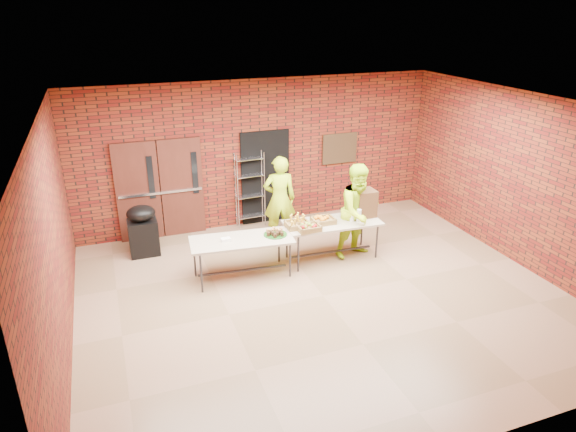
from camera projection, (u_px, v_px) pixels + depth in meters
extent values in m
cube|color=olive|center=(323.00, 297.00, 8.78)|extent=(8.00, 7.00, 0.04)
cube|color=silver|center=(329.00, 107.00, 7.54)|extent=(8.00, 7.00, 0.04)
cube|color=maroon|center=(260.00, 153.00, 11.21)|extent=(8.00, 0.04, 3.20)
cube|color=maroon|center=(470.00, 332.00, 5.11)|extent=(8.00, 0.04, 3.20)
cube|color=maroon|center=(52.00, 248.00, 6.87)|extent=(0.04, 7.00, 3.20)
cube|color=maroon|center=(525.00, 181.00, 9.45)|extent=(0.04, 7.00, 3.20)
cube|color=#491E14|center=(138.00, 192.00, 10.50)|extent=(0.88, 0.08, 2.10)
cube|color=#491E14|center=(182.00, 187.00, 10.79)|extent=(0.88, 0.08, 2.10)
cube|color=black|center=(151.00, 178.00, 10.43)|extent=(0.12, 0.02, 0.90)
cube|color=black|center=(195.00, 173.00, 10.72)|extent=(0.12, 0.02, 0.90)
cube|color=#BBBCC2|center=(161.00, 193.00, 10.61)|extent=(1.70, 0.04, 0.05)
cube|color=black|center=(265.00, 177.00, 11.40)|extent=(1.10, 0.06, 2.10)
cube|color=#3B2717|center=(340.00, 148.00, 11.78)|extent=(0.85, 0.04, 0.70)
cube|color=tan|center=(242.00, 240.00, 9.13)|extent=(1.89, 0.94, 0.04)
cube|color=#323238|center=(243.00, 270.00, 9.36)|extent=(1.62, 0.20, 0.03)
cylinder|color=#323238|center=(195.00, 259.00, 9.28)|extent=(0.04, 0.04, 0.71)
cylinder|color=#323238|center=(279.00, 245.00, 9.80)|extent=(0.04, 0.04, 0.71)
cylinder|color=#323238|center=(201.00, 274.00, 8.75)|extent=(0.04, 0.04, 0.71)
cylinder|color=#323238|center=(290.00, 259.00, 9.27)|extent=(0.04, 0.04, 0.71)
cube|color=tan|center=(332.00, 223.00, 9.83)|extent=(1.88, 0.86, 0.04)
cube|color=#323238|center=(331.00, 252.00, 10.06)|extent=(1.64, 0.13, 0.03)
cylinder|color=#323238|center=(287.00, 241.00, 9.97)|extent=(0.04, 0.04, 0.72)
cylinder|color=#323238|center=(362.00, 229.00, 10.50)|extent=(0.04, 0.04, 0.72)
cylinder|color=#323238|center=(298.00, 254.00, 9.44)|extent=(0.04, 0.04, 0.72)
cylinder|color=#323238|center=(377.00, 241.00, 9.97)|extent=(0.04, 0.04, 0.72)
cube|color=olive|center=(298.00, 225.00, 9.58)|extent=(0.43, 0.34, 0.07)
cube|color=olive|center=(323.00, 221.00, 9.76)|extent=(0.42, 0.33, 0.07)
cube|color=olive|center=(309.00, 229.00, 9.45)|extent=(0.42, 0.32, 0.06)
cylinder|color=#195015|center=(275.00, 234.00, 9.29)|extent=(0.42, 0.42, 0.02)
cube|color=white|center=(226.00, 240.00, 9.04)|extent=(0.17, 0.11, 0.06)
cube|color=#51311B|center=(364.00, 203.00, 10.00)|extent=(0.41, 0.36, 0.53)
cylinder|color=white|center=(352.00, 215.00, 9.80)|extent=(0.08, 0.08, 0.24)
cylinder|color=white|center=(359.00, 216.00, 9.76)|extent=(0.09, 0.09, 0.26)
cylinder|color=white|center=(350.00, 214.00, 9.87)|extent=(0.08, 0.08, 0.25)
cube|color=black|center=(144.00, 237.00, 10.12)|extent=(0.57, 0.47, 0.72)
ellipsoid|color=black|center=(141.00, 213.00, 9.93)|extent=(0.56, 0.48, 0.31)
imported|color=#B7E819|center=(280.00, 199.00, 10.53)|extent=(0.74, 0.55, 1.82)
imported|color=#B7E819|center=(359.00, 211.00, 9.88)|extent=(1.04, 0.89, 1.86)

